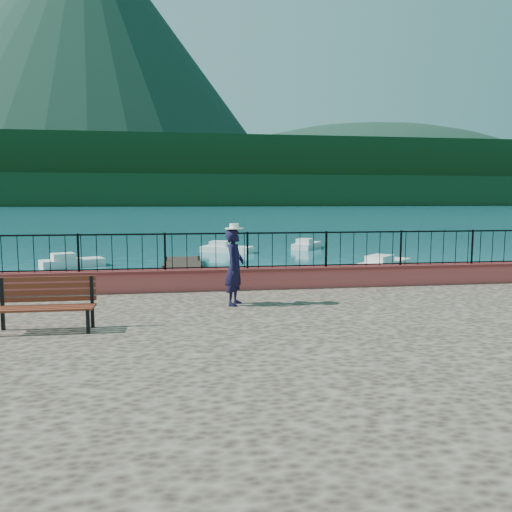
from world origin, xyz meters
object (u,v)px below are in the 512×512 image
object	(u,v)px
park_bench	(45,315)
boat_5	(307,243)
boat_1	(366,280)
boat_4	(227,247)
person	(235,267)
boat_3	(72,260)
boat_2	(385,261)
boat_0	(114,282)

from	to	relation	value
park_bench	boat_5	size ratio (longest dim) A/B	0.53
boat_1	boat_4	world-z (taller)	same
park_bench	boat_1	distance (m)	13.76
park_bench	person	bearing A→B (deg)	26.70
boat_1	boat_3	xyz separation A→B (m)	(-13.22, 9.10, 0.00)
park_bench	boat_3	size ratio (longest dim) A/B	0.55
boat_3	boat_4	world-z (taller)	same
boat_3	park_bench	bearing A→B (deg)	-104.77
boat_4	boat_1	bearing A→B (deg)	-47.37
boat_3	boat_4	size ratio (longest dim) A/B	0.92
boat_2	boat_5	distance (m)	11.58
boat_0	boat_5	size ratio (longest dim) A/B	1.08
boat_4	park_bench	bearing A→B (deg)	-75.59
boat_2	boat_3	size ratio (longest dim) A/B	1.30
boat_0	boat_2	distance (m)	14.12
person	boat_1	xyz separation A→B (m)	(6.18, 7.70, -1.68)
boat_0	boat_5	bearing A→B (deg)	26.01
person	boat_3	bearing A→B (deg)	46.05
person	boat_4	size ratio (longest dim) A/B	0.50
boat_0	boat_1	distance (m)	10.06
boat_0	boat_1	bearing A→B (deg)	-33.12
boat_2	boat_5	world-z (taller)	same
boat_1	boat_5	xyz separation A→B (m)	(2.00, 17.28, 0.00)
boat_5	person	bearing A→B (deg)	-166.12
boat_1	boat_0	bearing A→B (deg)	-152.77
boat_1	boat_3	bearing A→B (deg)	178.20
boat_3	boat_5	bearing A→B (deg)	3.35
boat_4	boat_2	bearing A→B (deg)	-24.78
boat_4	boat_3	bearing A→B (deg)	-117.96
boat_2	boat_5	size ratio (longest dim) A/B	1.24
park_bench	person	size ratio (longest dim) A/B	1.01
boat_1	park_bench	bearing A→B (deg)	-103.47
boat_1	boat_3	distance (m)	16.05
boat_0	boat_1	size ratio (longest dim) A/B	0.88
boat_0	boat_2	world-z (taller)	same
person	boat_2	size ratio (longest dim) A/B	0.42
park_bench	person	world-z (taller)	person
boat_2	boat_3	bearing A→B (deg)	125.31
boat_3	boat_5	distance (m)	17.29
boat_2	boat_4	bearing A→B (deg)	84.60
park_bench	boat_0	size ratio (longest dim) A/B	0.49
boat_3	boat_5	size ratio (longest dim) A/B	0.95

